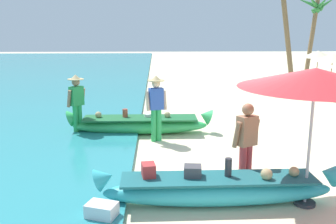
{
  "coord_description": "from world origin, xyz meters",
  "views": [
    {
      "loc": [
        -2.48,
        -7.18,
        2.96
      ],
      "look_at": [
        -2.2,
        1.9,
        0.9
      ],
      "focal_mm": 39.88,
      "sensor_mm": 36.0,
      "label": 1
    }
  ],
  "objects_px": {
    "person_tourist_customer": "(246,141)",
    "person_vendor_assistant": "(77,100)",
    "boat_cyan_foreground": "(218,189)",
    "palm_tree_mid_cluster": "(316,12)",
    "cooler_box": "(102,213)",
    "boat_green_midground": "(140,124)",
    "patio_umbrella_large": "(315,78)",
    "person_vendor_hatted": "(156,104)"
  },
  "relations": [
    {
      "from": "boat_cyan_foreground",
      "to": "cooler_box",
      "type": "distance_m",
      "value": 1.98
    },
    {
      "from": "boat_green_midground",
      "to": "patio_umbrella_large",
      "type": "xyz_separation_m",
      "value": [
        3.0,
        -4.49,
        1.91
      ]
    },
    {
      "from": "person_tourist_customer",
      "to": "patio_umbrella_large",
      "type": "relative_size",
      "value": 0.66
    },
    {
      "from": "person_tourist_customer",
      "to": "person_vendor_assistant",
      "type": "xyz_separation_m",
      "value": [
        -3.9,
        3.68,
        0.08
      ]
    },
    {
      "from": "boat_cyan_foreground",
      "to": "person_vendor_hatted",
      "type": "relative_size",
      "value": 2.4
    },
    {
      "from": "person_tourist_customer",
      "to": "cooler_box",
      "type": "relative_size",
      "value": 3.52
    },
    {
      "from": "patio_umbrella_large",
      "to": "person_vendor_hatted",
      "type": "bearing_deg",
      "value": 124.0
    },
    {
      "from": "person_tourist_customer",
      "to": "palm_tree_mid_cluster",
      "type": "bearing_deg",
      "value": 64.34
    },
    {
      "from": "person_vendor_assistant",
      "to": "palm_tree_mid_cluster",
      "type": "xyz_separation_m",
      "value": [
        12.5,
        14.23,
        2.92
      ]
    },
    {
      "from": "patio_umbrella_large",
      "to": "palm_tree_mid_cluster",
      "type": "xyz_separation_m",
      "value": [
        7.75,
        18.69,
        1.73
      ]
    },
    {
      "from": "person_vendor_assistant",
      "to": "boat_green_midground",
      "type": "bearing_deg",
      "value": 1.01
    },
    {
      "from": "boat_green_midground",
      "to": "palm_tree_mid_cluster",
      "type": "bearing_deg",
      "value": 52.88
    },
    {
      "from": "palm_tree_mid_cluster",
      "to": "person_tourist_customer",
      "type": "bearing_deg",
      "value": -115.66
    },
    {
      "from": "person_vendor_hatted",
      "to": "person_tourist_customer",
      "type": "bearing_deg",
      "value": -60.56
    },
    {
      "from": "boat_cyan_foreground",
      "to": "cooler_box",
      "type": "relative_size",
      "value": 9.2
    },
    {
      "from": "person_vendor_hatted",
      "to": "cooler_box",
      "type": "bearing_deg",
      "value": -101.32
    },
    {
      "from": "person_tourist_customer",
      "to": "patio_umbrella_large",
      "type": "xyz_separation_m",
      "value": [
        0.86,
        -0.79,
        1.26
      ]
    },
    {
      "from": "boat_cyan_foreground",
      "to": "cooler_box",
      "type": "bearing_deg",
      "value": -163.74
    },
    {
      "from": "person_tourist_customer",
      "to": "patio_umbrella_large",
      "type": "distance_m",
      "value": 1.72
    },
    {
      "from": "palm_tree_mid_cluster",
      "to": "cooler_box",
      "type": "xyz_separation_m",
      "value": [
        -11.13,
        -19.18,
        -3.75
      ]
    },
    {
      "from": "boat_green_midground",
      "to": "patio_umbrella_large",
      "type": "distance_m",
      "value": 5.73
    },
    {
      "from": "boat_green_midground",
      "to": "person_tourist_customer",
      "type": "relative_size",
      "value": 2.56
    },
    {
      "from": "person_tourist_customer",
      "to": "cooler_box",
      "type": "bearing_deg",
      "value": -153.35
    },
    {
      "from": "boat_cyan_foreground",
      "to": "palm_tree_mid_cluster",
      "type": "height_order",
      "value": "palm_tree_mid_cluster"
    },
    {
      "from": "boat_green_midground",
      "to": "patio_umbrella_large",
      "type": "height_order",
      "value": "patio_umbrella_large"
    },
    {
      "from": "person_vendor_hatted",
      "to": "person_vendor_assistant",
      "type": "height_order",
      "value": "person_vendor_hatted"
    },
    {
      "from": "patio_umbrella_large",
      "to": "palm_tree_mid_cluster",
      "type": "relative_size",
      "value": 0.49
    },
    {
      "from": "boat_cyan_foreground",
      "to": "palm_tree_mid_cluster",
      "type": "bearing_deg",
      "value": 63.62
    },
    {
      "from": "person_vendor_assistant",
      "to": "patio_umbrella_large",
      "type": "height_order",
      "value": "patio_umbrella_large"
    },
    {
      "from": "boat_cyan_foreground",
      "to": "palm_tree_mid_cluster",
      "type": "distance_m",
      "value": 21.11
    },
    {
      "from": "person_tourist_customer",
      "to": "palm_tree_mid_cluster",
      "type": "xyz_separation_m",
      "value": [
        8.61,
        17.91,
        3.0
      ]
    },
    {
      "from": "person_vendor_hatted",
      "to": "patio_umbrella_large",
      "type": "xyz_separation_m",
      "value": [
        2.54,
        -3.76,
        1.16
      ]
    },
    {
      "from": "boat_green_midground",
      "to": "patio_umbrella_large",
      "type": "bearing_deg",
      "value": -56.29
    },
    {
      "from": "boat_green_midground",
      "to": "cooler_box",
      "type": "relative_size",
      "value": 9.03
    },
    {
      "from": "person_tourist_customer",
      "to": "boat_green_midground",
      "type": "bearing_deg",
      "value": 120.01
    },
    {
      "from": "boat_cyan_foreground",
      "to": "person_vendor_hatted",
      "type": "distance_m",
      "value": 3.91
    },
    {
      "from": "boat_green_midground",
      "to": "cooler_box",
      "type": "distance_m",
      "value": 5.0
    },
    {
      "from": "person_vendor_hatted",
      "to": "palm_tree_mid_cluster",
      "type": "xyz_separation_m",
      "value": [
        10.28,
        14.93,
        2.89
      ]
    },
    {
      "from": "boat_cyan_foreground",
      "to": "patio_umbrella_large",
      "type": "bearing_deg",
      "value": -2.63
    },
    {
      "from": "boat_cyan_foreground",
      "to": "person_vendor_hatted",
      "type": "height_order",
      "value": "person_vendor_hatted"
    },
    {
      "from": "cooler_box",
      "to": "boat_green_midground",
      "type": "bearing_deg",
      "value": 104.83
    },
    {
      "from": "person_tourist_customer",
      "to": "person_vendor_assistant",
      "type": "relative_size",
      "value": 0.95
    }
  ]
}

